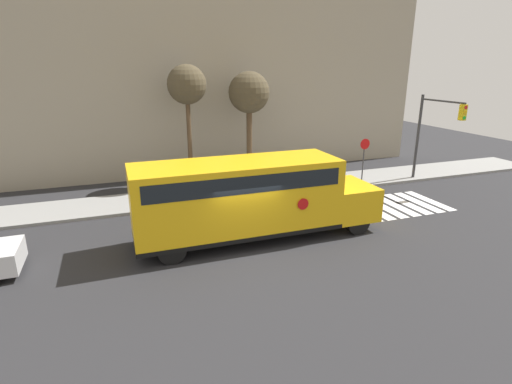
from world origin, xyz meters
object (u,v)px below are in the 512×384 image
at_px(tree_near_sidewalk, 249,94).
at_px(tree_far_sidewalk, 187,86).
at_px(school_bus, 248,196).
at_px(traffic_light, 433,127).
at_px(stop_sign, 364,155).

bearing_deg(tree_near_sidewalk, tree_far_sidewalk, 179.53).
xyz_separation_m(school_bus, tree_near_sidewalk, (2.92, 8.35, 3.22)).
distance_m(tree_near_sidewalk, tree_far_sidewalk, 3.59).
bearing_deg(tree_near_sidewalk, traffic_light, -26.59).
distance_m(school_bus, tree_near_sidewalk, 9.42).
bearing_deg(traffic_light, tree_near_sidewalk, 153.41).
xyz_separation_m(school_bus, stop_sign, (8.67, 4.99, -0.10)).
relative_size(school_bus, tree_far_sidewalk, 1.46).
height_order(school_bus, traffic_light, traffic_light).
distance_m(traffic_light, tree_far_sidewalk, 13.79).
height_order(school_bus, tree_near_sidewalk, tree_near_sidewalk).
distance_m(traffic_light, tree_near_sidewalk, 10.47).
height_order(stop_sign, tree_far_sidewalk, tree_far_sidewalk).
bearing_deg(school_bus, traffic_light, 17.03).
xyz_separation_m(school_bus, tree_far_sidewalk, (-0.63, 8.38, 3.72)).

